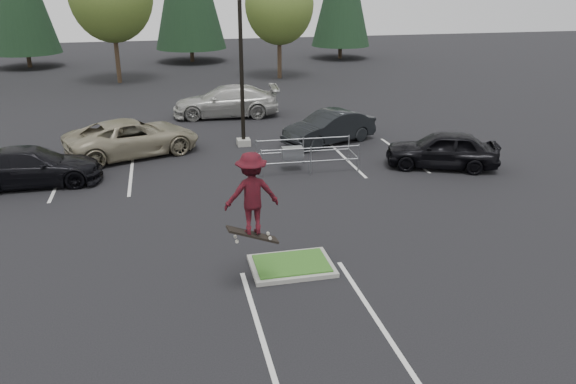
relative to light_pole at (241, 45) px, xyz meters
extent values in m
plane|color=black|center=(-0.50, -12.00, -4.56)|extent=(120.00, 120.00, 0.00)
cube|color=gray|center=(-0.50, -12.00, -4.50)|extent=(2.20, 1.60, 0.12)
cube|color=#28571B|center=(-0.50, -12.00, -4.42)|extent=(1.95, 1.35, 0.05)
cube|color=silver|center=(-5.00, -3.00, -4.56)|extent=(0.12, 5.20, 0.01)
cube|color=silver|center=(-7.70, -3.00, -4.56)|extent=(0.12, 5.20, 0.01)
cube|color=silver|center=(4.00, -3.00, -4.56)|extent=(0.12, 5.20, 0.01)
cube|color=silver|center=(6.70, -3.00, -4.56)|extent=(0.12, 5.20, 0.01)
cube|color=silver|center=(9.40, -3.00, -4.56)|extent=(0.12, 5.20, 0.01)
cube|color=silver|center=(-1.85, -15.00, -4.56)|extent=(0.12, 6.00, 0.01)
cube|color=silver|center=(0.85, -15.00, -4.56)|extent=(0.12, 6.00, 0.01)
cube|color=gray|center=(0.00, 0.00, -4.41)|extent=(0.60, 0.60, 0.30)
cylinder|color=black|center=(0.00, 0.00, 0.44)|extent=(0.18, 0.18, 10.00)
cylinder|color=#38281C|center=(-6.50, 18.50, -2.81)|extent=(0.32, 0.32, 3.50)
sphere|color=#3F6224|center=(-5.90, 18.20, 0.96)|extent=(3.68, 3.68, 3.68)
sphere|color=#3F6224|center=(-7.00, 18.90, 1.15)|extent=(4.05, 4.05, 4.05)
cylinder|color=#38281C|center=(5.50, 17.80, -3.04)|extent=(0.32, 0.32, 3.04)
ellipsoid|color=#3F6224|center=(5.50, 17.80, 0.88)|extent=(5.12, 5.12, 5.89)
sphere|color=#3F6224|center=(6.10, 17.50, 0.24)|extent=(3.20, 3.20, 3.20)
sphere|color=#3F6224|center=(5.00, 18.20, 0.40)|extent=(3.52, 3.52, 3.52)
cylinder|color=#38281C|center=(-14.50, 28.00, -3.96)|extent=(0.36, 0.36, 1.20)
cylinder|color=#38281C|center=(-0.50, 28.50, -3.96)|extent=(0.36, 0.36, 1.20)
cylinder|color=#38281C|center=(13.50, 27.50, -3.96)|extent=(0.36, 0.36, 1.20)
cylinder|color=gray|center=(0.00, -4.63, -3.99)|extent=(0.06, 0.06, 1.14)
cylinder|color=gray|center=(0.05, -3.24, -3.99)|extent=(0.06, 0.06, 1.14)
cylinder|color=gray|center=(1.98, -4.69, -3.99)|extent=(0.06, 0.06, 1.14)
cylinder|color=gray|center=(2.02, -3.31, -3.99)|extent=(0.06, 0.06, 1.14)
cylinder|color=gray|center=(3.95, -4.76, -3.99)|extent=(0.06, 0.06, 1.14)
cylinder|color=gray|center=(4.00, -3.37, -3.99)|extent=(0.06, 0.06, 1.14)
cylinder|color=gray|center=(1.98, -4.69, -4.02)|extent=(3.95, 0.18, 0.05)
cylinder|color=gray|center=(1.98, -4.69, -3.47)|extent=(3.95, 0.18, 0.05)
cylinder|color=gray|center=(2.02, -3.31, -4.02)|extent=(3.95, 0.18, 0.05)
cylinder|color=gray|center=(2.02, -3.31, -3.47)|extent=(3.95, 0.18, 0.05)
cube|color=gray|center=(1.41, -3.98, -3.85)|extent=(0.86, 0.54, 0.47)
cube|color=black|center=(-1.70, -13.00, -2.98)|extent=(1.27, 0.48, 0.54)
cylinder|color=beige|center=(-2.10, -13.13, -3.05)|extent=(0.08, 0.05, 0.08)
cylinder|color=beige|center=(-2.10, -12.87, -3.05)|extent=(0.08, 0.05, 0.08)
cylinder|color=beige|center=(-1.30, -13.13, -3.05)|extent=(0.08, 0.05, 0.08)
cylinder|color=beige|center=(-1.30, -12.87, -3.05)|extent=(0.08, 0.05, 0.08)
imported|color=maroon|center=(-1.70, -13.00, -1.92)|extent=(1.34, 0.82, 2.01)
imported|color=gray|center=(-5.00, -0.50, -3.76)|extent=(6.29, 4.43, 1.59)
imported|color=black|center=(-8.50, -3.50, -3.84)|extent=(4.98, 2.03, 1.44)
imported|color=black|center=(4.00, -0.50, -3.81)|extent=(4.82, 3.27, 1.50)
imported|color=black|center=(7.50, -5.00, -3.79)|extent=(4.84, 3.34, 1.53)
imported|color=#B3B3AE|center=(-0.05, 6.00, -3.71)|extent=(6.04, 2.86, 1.70)
camera|label=1|loc=(-3.57, -25.08, 2.81)|focal=35.00mm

